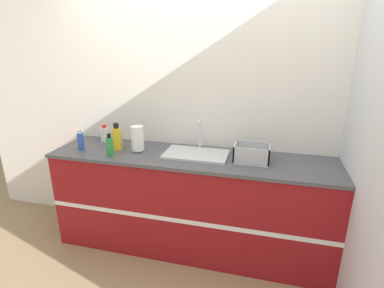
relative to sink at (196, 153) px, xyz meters
name	(u,v)px	position (x,y,z in m)	size (l,w,h in m)	color
ground_plane	(183,265)	(-0.04, -0.32, -0.96)	(12.00, 12.00, 0.00)	#937A56
wall_back	(200,108)	(-0.04, 0.29, 0.34)	(4.91, 0.06, 2.60)	silver
wall_right	(359,126)	(1.24, -0.03, 0.34)	(0.06, 2.58, 2.60)	silver
counter_cabinet	(191,203)	(-0.04, -0.03, -0.49)	(2.53, 0.61, 0.94)	maroon
sink	(196,153)	(0.00, 0.00, 0.00)	(0.56, 0.34, 0.29)	silver
paper_towel_roll	(137,139)	(-0.54, -0.04, 0.10)	(0.11, 0.11, 0.24)	#4C4C51
dish_rack	(252,155)	(0.48, -0.03, 0.04)	(0.29, 0.22, 0.15)	#B7BABF
bottle_white_spray	(105,134)	(-0.99, 0.16, 0.05)	(0.08, 0.08, 0.17)	white
bottle_blue	(81,141)	(-1.06, -0.13, 0.07)	(0.06, 0.06, 0.19)	#2D56B7
bottle_green	(110,146)	(-0.72, -0.21, 0.07)	(0.06, 0.06, 0.20)	#2D8C3D
bottle_yellow	(117,138)	(-0.75, -0.03, 0.09)	(0.09, 0.09, 0.25)	yellow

